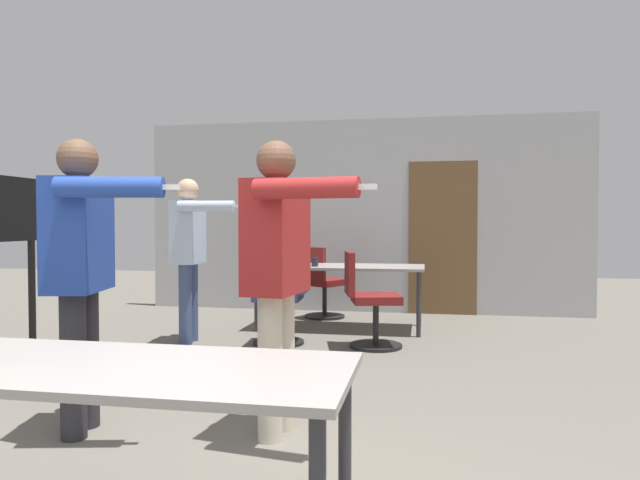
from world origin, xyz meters
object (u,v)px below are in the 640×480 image
(person_center_tall, at_px, (279,259))
(drink_cup, at_px, (315,262))
(office_chair_far_right, at_px, (368,302))
(office_chair_mid_tucked, at_px, (321,285))
(person_far_watching, at_px, (81,258))
(office_chair_far_left, at_px, (286,300))
(person_left_plaid, at_px, (189,244))
(tv_screen, at_px, (31,248))

(person_center_tall, xyz_separation_m, drink_cup, (-0.40, 3.17, -0.23))
(person_center_tall, relative_size, office_chair_far_right, 1.80)
(office_chair_mid_tucked, relative_size, office_chair_far_right, 0.98)
(person_far_watching, distance_m, office_chair_mid_tucked, 4.27)
(office_chair_far_left, bearing_deg, person_far_watching, 163.38)
(office_chair_far_right, bearing_deg, person_center_tall, -20.06)
(drink_cup, bearing_deg, person_left_plaid, -143.01)
(person_center_tall, bearing_deg, office_chair_far_left, -159.04)
(person_left_plaid, height_order, person_far_watching, person_far_watching)
(person_center_tall, relative_size, office_chair_far_left, 1.79)
(person_left_plaid, xyz_separation_m, office_chair_far_left, (0.98, 0.11, -0.56))
(person_far_watching, height_order, office_chair_far_right, person_far_watching)
(person_far_watching, relative_size, office_chair_far_right, 1.82)
(person_left_plaid, bearing_deg, drink_cup, 122.68)
(tv_screen, bearing_deg, office_chair_mid_tucked, -36.37)
(person_far_watching, xyz_separation_m, drink_cup, (0.74, 3.33, -0.24))
(person_far_watching, xyz_separation_m, office_chair_mid_tucked, (0.65, 4.18, -0.60))
(office_chair_mid_tucked, bearing_deg, person_center_tall, -52.82)
(office_chair_mid_tucked, xyz_separation_m, office_chair_far_left, (-0.07, -1.60, 0.02))
(office_chair_far_left, height_order, drink_cup, office_chair_far_left)
(office_chair_mid_tucked, xyz_separation_m, drink_cup, (0.09, -0.85, 0.36))
(person_center_tall, distance_m, office_chair_mid_tucked, 4.09)
(office_chair_far_left, bearing_deg, drink_cup, -15.58)
(office_chair_far_right, bearing_deg, person_left_plaid, -100.28)
(tv_screen, height_order, person_center_tall, person_center_tall)
(person_center_tall, distance_m, drink_cup, 3.20)
(office_chair_far_right, relative_size, drink_cup, 9.17)
(person_left_plaid, distance_m, person_far_watching, 2.51)
(tv_screen, relative_size, drink_cup, 15.66)
(tv_screen, height_order, office_chair_mid_tucked, tv_screen)
(person_center_tall, bearing_deg, tv_screen, -107.95)
(person_far_watching, relative_size, office_chair_mid_tucked, 1.86)
(office_chair_far_right, bearing_deg, tv_screen, -80.76)
(office_chair_far_right, height_order, drink_cup, office_chair_far_right)
(office_chair_mid_tucked, distance_m, office_chair_far_right, 1.78)
(person_center_tall, height_order, person_left_plaid, person_center_tall)
(office_chair_far_right, height_order, office_chair_far_left, office_chair_far_left)
(person_left_plaid, bearing_deg, office_chair_far_left, 91.99)
(tv_screen, distance_m, person_far_watching, 1.98)
(tv_screen, bearing_deg, person_left_plaid, -42.78)
(person_center_tall, height_order, person_far_watching, person_far_watching)
(person_center_tall, bearing_deg, person_left_plaid, -138.29)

